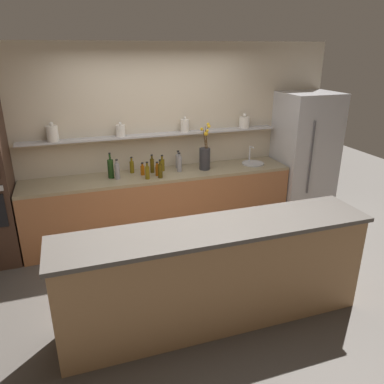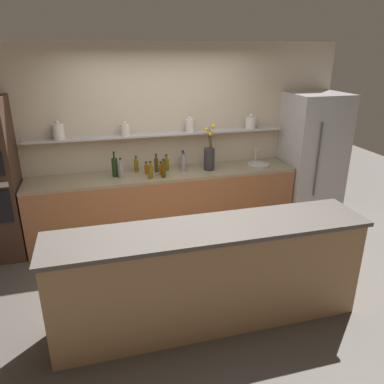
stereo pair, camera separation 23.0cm
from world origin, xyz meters
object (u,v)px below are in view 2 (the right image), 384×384
object	(u,v)px
bottle_wine_1	(115,167)
refrigerator	(312,159)
bottle_oil_3	(136,166)
bottle_sauce_9	(146,169)
bottle_oil_2	(151,171)
flower_vase	(209,157)
bottle_oil_8	(167,164)
bottle_spirit_6	(183,161)
bottle_sauce_4	(161,169)
sink_fixture	(258,164)
bottle_oil_10	(163,170)
bottle_oil_5	(156,165)
bottle_spirit_7	(183,163)
bottle_spirit_0	(121,170)

from	to	relation	value
bottle_wine_1	refrigerator	bearing A→B (deg)	-1.43
bottle_oil_3	bottle_sauce_9	bearing A→B (deg)	-49.27
bottle_oil_2	bottle_sauce_9	bearing A→B (deg)	98.30
flower_vase	bottle_oil_8	size ratio (longest dim) A/B	2.86
bottle_spirit_6	bottle_oil_8	distance (m)	0.26
flower_vase	bottle_sauce_4	world-z (taller)	flower_vase
flower_vase	bottle_oil_2	distance (m)	0.87
sink_fixture	bottle_oil_3	world-z (taller)	sink_fixture
bottle_oil_10	bottle_sauce_4	bearing A→B (deg)	98.49
sink_fixture	refrigerator	bearing A→B (deg)	-3.29
bottle_oil_5	bottle_oil_3	bearing A→B (deg)	163.18
bottle_oil_5	bottle_spirit_7	bearing A→B (deg)	-9.46
flower_vase	bottle_oil_3	world-z (taller)	flower_vase
bottle_oil_3	bottle_spirit_7	size ratio (longest dim) A/B	0.85
sink_fixture	bottle_spirit_7	distance (m)	1.13
bottle_sauce_4	bottle_spirit_6	bearing A→B (deg)	34.13
bottle_oil_2	bottle_oil_10	bearing A→B (deg)	-2.34
flower_vase	bottle_oil_10	xyz separation A→B (m)	(-0.68, -0.16, -0.08)
flower_vase	bottle_sauce_9	world-z (taller)	flower_vase
flower_vase	bottle_sauce_9	size ratio (longest dim) A/B	3.72
bottle_spirit_7	bottle_oil_3	bearing A→B (deg)	167.41
bottle_spirit_0	bottle_sauce_9	size ratio (longest dim) A/B	1.53
bottle_sauce_9	bottle_oil_10	bearing A→B (deg)	-43.95
bottle_oil_3	sink_fixture	bearing A→B (deg)	-4.83
bottle_oil_5	bottle_sauce_9	bearing A→B (deg)	-158.41
bottle_oil_10	bottle_sauce_9	bearing A→B (deg)	136.05
bottle_oil_5	bottle_oil_8	distance (m)	0.16
bottle_oil_2	bottle_oil_10	size ratio (longest dim) A/B	0.93
bottle_sauce_4	bottle_spirit_7	xyz separation A→B (m)	(0.33, 0.08, 0.03)
bottle_wine_1	bottle_oil_8	xyz separation A→B (m)	(0.71, 0.08, -0.04)
bottle_oil_5	bottle_spirit_6	bearing A→B (deg)	14.57
refrigerator	bottle_oil_10	xyz separation A→B (m)	(-2.28, -0.13, 0.06)
bottle_spirit_0	bottle_oil_10	xyz separation A→B (m)	(0.54, -0.13, -0.01)
bottle_oil_10	flower_vase	bearing A→B (deg)	13.13
refrigerator	bottle_oil_2	xyz separation A→B (m)	(-2.45, -0.12, 0.05)
bottle_oil_2	bottle_sauce_9	distance (m)	0.19
bottle_oil_10	sink_fixture	bearing A→B (deg)	7.09
flower_vase	sink_fixture	bearing A→B (deg)	1.55
refrigerator	bottle_spirit_6	world-z (taller)	refrigerator
bottle_oil_5	bottle_oil_10	world-z (taller)	bottle_oil_5
sink_fixture	bottle_oil_5	bearing A→B (deg)	177.38
bottle_spirit_0	bottle_wine_1	world-z (taller)	bottle_wine_1
bottle_oil_2	bottle_sauce_4	size ratio (longest dim) A/B	1.23
flower_vase	bottle_oil_5	world-z (taller)	flower_vase
bottle_oil_5	bottle_spirit_7	world-z (taller)	bottle_spirit_7
bottle_wine_1	bottle_oil_2	xyz separation A→B (m)	(0.44, -0.20, -0.04)
bottle_oil_8	refrigerator	bearing A→B (deg)	-4.05
sink_fixture	bottle_oil_5	distance (m)	1.49
bottle_sauce_4	bottle_spirit_0	bearing A→B (deg)	176.90
bottle_oil_5	flower_vase	bearing A→B (deg)	-6.95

